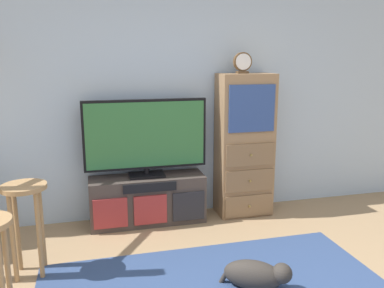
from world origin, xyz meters
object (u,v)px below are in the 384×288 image
(side_cabinet, at_px, (244,146))
(bar_stool_far, at_px, (26,209))
(desk_clock, at_px, (243,63))
(television, at_px, (146,136))
(dog, at_px, (257,275))
(media_console, at_px, (148,200))

(side_cabinet, height_order, bar_stool_far, side_cabinet)
(desk_clock, bearing_deg, side_cabinet, 15.86)
(side_cabinet, relative_size, desk_clock, 7.11)
(desk_clock, height_order, bar_stool_far, desk_clock)
(television, relative_size, dog, 2.50)
(desk_clock, distance_m, bar_stool_far, 2.45)
(media_console, height_order, television, television)
(desk_clock, height_order, dog, desk_clock)
(side_cabinet, distance_m, bar_stool_far, 2.26)
(television, xyz_separation_m, dog, (0.60, -1.45, -0.80))
(side_cabinet, bearing_deg, bar_stool_far, -159.42)
(desk_clock, bearing_deg, bar_stool_far, -159.30)
(bar_stool_far, xyz_separation_m, dog, (1.65, -0.65, -0.43))
(bar_stool_far, bearing_deg, dog, -21.34)
(media_console, relative_size, dog, 2.37)
(television, height_order, bar_stool_far, television)
(media_console, distance_m, desk_clock, 1.71)
(side_cabinet, bearing_deg, media_console, -179.45)
(bar_stool_far, height_order, dog, bar_stool_far)
(television, bearing_deg, media_console, -90.00)
(television, height_order, dog, television)
(media_console, xyz_separation_m, side_cabinet, (1.06, 0.01, 0.51))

